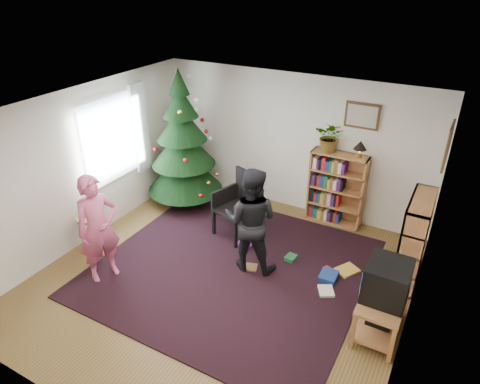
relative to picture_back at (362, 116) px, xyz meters
The scene contains 23 objects.
floor 3.35m from the picture_back, 114.92° to the right, with size 5.00×5.00×0.00m, color brown.
ceiling 2.78m from the picture_back, 114.92° to the right, with size 5.00×5.00×0.00m, color white.
wall_back 1.35m from the picture_back, behind, with size 5.00×0.02×2.50m, color silver.
wall_front 5.15m from the picture_back, 103.02° to the right, with size 5.00×0.02×2.50m, color silver.
wall_left 4.47m from the picture_back, 145.86° to the right, with size 0.02×5.00×2.50m, color silver.
wall_right 2.90m from the picture_back, 61.39° to the right, with size 0.02×5.00×2.50m, color silver.
rug 3.13m from the picture_back, 117.87° to the right, with size 3.80×3.60×0.02m, color black.
window_pane 4.10m from the picture_back, 152.62° to the right, with size 0.04×1.20×1.40m, color silver.
curtain 3.79m from the picture_back, 161.83° to the right, with size 0.06×0.35×1.60m, color silver.
picture_back is the anchor object (origin of this frame).
picture_right 1.51m from the picture_back, 28.69° to the right, with size 0.03×0.50×0.60m.
christmas_tree 3.19m from the picture_back, 165.05° to the right, with size 1.40×1.40×2.55m.
bookshelf_back 1.31m from the picture_back, 150.16° to the right, with size 0.95×0.30×1.30m.
bookshelf_right 2.08m from the picture_back, 43.29° to the right, with size 0.30×0.95×1.30m.
tv_stand 3.08m from the picture_back, 65.81° to the right, with size 0.50×0.91×0.55m.
crt_tv 2.86m from the picture_back, 65.87° to the right, with size 0.50×0.54×0.47m.
armchair 2.38m from the picture_back, 140.95° to the right, with size 0.77×0.78×1.10m.
stool 4.62m from the picture_back, 139.88° to the right, with size 0.36×0.36×0.61m.
person_standing 4.35m from the picture_back, 129.94° to the right, with size 0.59×0.39×1.62m, color #C74F77.
person_by_chair 2.48m from the picture_back, 114.86° to the right, with size 0.79×0.62×1.63m, color black.
potted_plant 0.60m from the picture_back, 162.77° to the right, with size 0.48×0.41×0.53m, color gray.
table_lamp 0.48m from the picture_back, 64.40° to the right, with size 0.21×0.21×0.28m.
floor_clutter 2.57m from the picture_back, 97.35° to the right, with size 1.85×0.83×0.08m.
Camera 1 is at (2.60, -4.18, 4.05)m, focal length 32.00 mm.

